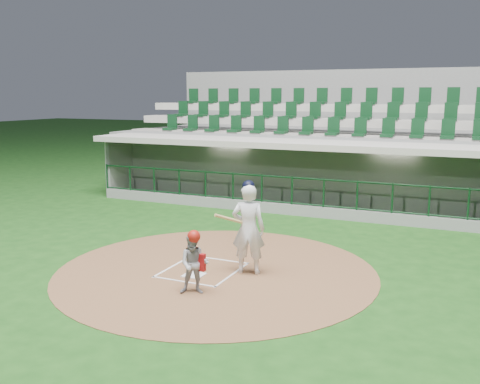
% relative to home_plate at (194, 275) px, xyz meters
% --- Properties ---
extents(ground, '(120.00, 120.00, 0.00)m').
position_rel_home_plate_xyz_m(ground, '(0.00, 0.70, -0.02)').
color(ground, '#154012').
rests_on(ground, ground).
extents(dirt_circle, '(7.20, 7.20, 0.01)m').
position_rel_home_plate_xyz_m(dirt_circle, '(0.30, 0.50, -0.02)').
color(dirt_circle, brown).
rests_on(dirt_circle, ground).
extents(home_plate, '(0.43, 0.43, 0.02)m').
position_rel_home_plate_xyz_m(home_plate, '(0.00, 0.00, 0.00)').
color(home_plate, silver).
rests_on(home_plate, dirt_circle).
extents(batter_box_chalk, '(1.55, 1.80, 0.01)m').
position_rel_home_plate_xyz_m(batter_box_chalk, '(0.00, 0.40, -0.00)').
color(batter_box_chalk, white).
rests_on(batter_box_chalk, ground).
extents(dugout_structure, '(16.40, 3.70, 3.00)m').
position_rel_home_plate_xyz_m(dugout_structure, '(0.13, 8.54, 0.93)').
color(dugout_structure, gray).
rests_on(dugout_structure, ground).
extents(seating_deck, '(17.00, 6.72, 5.15)m').
position_rel_home_plate_xyz_m(seating_deck, '(0.00, 11.61, 1.40)').
color(seating_deck, slate).
rests_on(seating_deck, ground).
extents(batter, '(0.95, 0.97, 2.09)m').
position_rel_home_plate_xyz_m(batter, '(1.02, 0.65, 1.03)').
color(batter, white).
rests_on(batter, dirt_circle).
extents(catcher, '(0.72, 0.65, 1.30)m').
position_rel_home_plate_xyz_m(catcher, '(0.53, -0.92, 0.63)').
color(catcher, '#98999E').
rests_on(catcher, dirt_circle).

